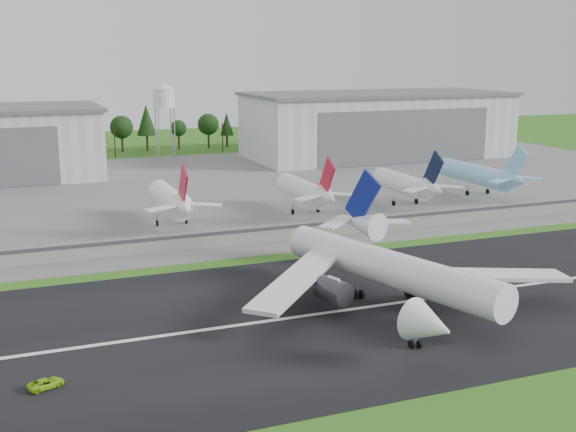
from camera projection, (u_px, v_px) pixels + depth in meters
name	position (u px, v px, depth m)	size (l,w,h in m)	color
ground	(453.00, 321.00, 110.30)	(600.00, 600.00, 0.00)	#336718
runway	(419.00, 300.00, 119.37)	(320.00, 60.00, 0.10)	black
runway_centerline	(419.00, 300.00, 119.36)	(220.00, 1.00, 0.02)	white
apron	(227.00, 188.00, 219.30)	(320.00, 150.00, 0.10)	slate
blast_fence	(312.00, 230.00, 159.85)	(240.00, 0.61, 3.50)	gray
hangar_east	(377.00, 124.00, 283.99)	(102.00, 47.00, 25.20)	silver
water_tower	(164.00, 95.00, 271.17)	(8.40, 8.40, 29.40)	#99999E
utility_poles	(171.00, 154.00, 291.98)	(230.00, 3.00, 12.00)	black
treeline	(163.00, 150.00, 305.60)	(320.00, 16.00, 22.00)	black
main_airliner	(390.00, 277.00, 115.86)	(54.69, 58.01, 18.17)	white
ground_vehicle	(46.00, 383.00, 87.81)	(2.02, 4.37, 1.22)	#8DCB17
parked_jet_red_a	(172.00, 201.00, 169.12)	(7.36, 31.29, 16.66)	white
parked_jet_red_b	(308.00, 192.00, 181.40)	(7.36, 31.29, 16.50)	white
parked_jet_navy	(409.00, 184.00, 191.75)	(7.36, 31.29, 16.48)	white
parked_jet_skyblue	(482.00, 175.00, 205.87)	(7.36, 37.29, 16.65)	#85C5E6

